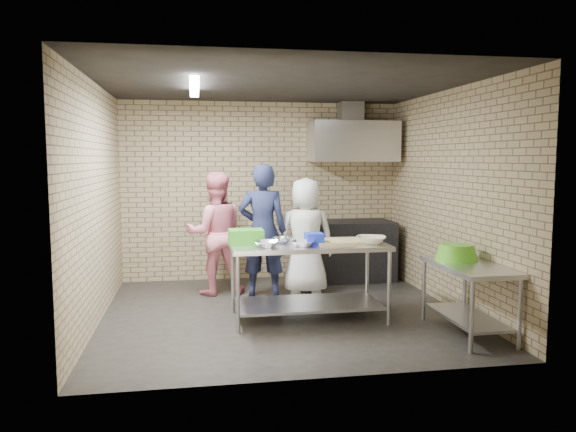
{
  "coord_description": "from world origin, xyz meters",
  "views": [
    {
      "loc": [
        -1.02,
        -6.36,
        1.85
      ],
      "look_at": [
        0.1,
        0.2,
        1.15
      ],
      "focal_mm": 34.3,
      "sensor_mm": 36.0,
      "label": 1
    }
  ],
  "objects_px": {
    "man_navy": "(263,230)",
    "woman_white": "(306,236)",
    "side_counter": "(468,299)",
    "green_crate": "(246,236)",
    "prep_table": "(308,281)",
    "green_basin": "(456,252)",
    "blue_tub": "(314,239)",
    "woman_pink": "(215,233)",
    "stove": "(353,250)",
    "bottle_green": "(377,148)"
  },
  "relations": [
    {
      "from": "side_counter",
      "to": "woman_white",
      "type": "relative_size",
      "value": 0.75
    },
    {
      "from": "blue_tub",
      "to": "green_basin",
      "type": "height_order",
      "value": "blue_tub"
    },
    {
      "from": "prep_table",
      "to": "man_navy",
      "type": "distance_m",
      "value": 1.3
    },
    {
      "from": "stove",
      "to": "green_crate",
      "type": "xyz_separation_m",
      "value": [
        -1.8,
        -1.81,
        0.51
      ]
    },
    {
      "from": "side_counter",
      "to": "blue_tub",
      "type": "height_order",
      "value": "blue_tub"
    },
    {
      "from": "woman_white",
      "to": "prep_table",
      "type": "bearing_deg",
      "value": 82.5
    },
    {
      "from": "blue_tub",
      "to": "man_navy",
      "type": "height_order",
      "value": "man_navy"
    },
    {
      "from": "stove",
      "to": "woman_pink",
      "type": "height_order",
      "value": "woman_pink"
    },
    {
      "from": "side_counter",
      "to": "woman_white",
      "type": "distance_m",
      "value": 2.45
    },
    {
      "from": "prep_table",
      "to": "man_navy",
      "type": "relative_size",
      "value": 0.99
    },
    {
      "from": "side_counter",
      "to": "blue_tub",
      "type": "distance_m",
      "value": 1.76
    },
    {
      "from": "woman_white",
      "to": "green_basin",
      "type": "bearing_deg",
      "value": 129.58
    },
    {
      "from": "green_basin",
      "to": "woman_pink",
      "type": "bearing_deg",
      "value": 142.16
    },
    {
      "from": "prep_table",
      "to": "green_basin",
      "type": "bearing_deg",
      "value": -20.34
    },
    {
      "from": "prep_table",
      "to": "side_counter",
      "type": "distance_m",
      "value": 1.75
    },
    {
      "from": "prep_table",
      "to": "green_basin",
      "type": "xyz_separation_m",
      "value": [
        1.53,
        -0.57,
        0.39
      ]
    },
    {
      "from": "man_navy",
      "to": "woman_pink",
      "type": "distance_m",
      "value": 0.67
    },
    {
      "from": "stove",
      "to": "green_basin",
      "type": "bearing_deg",
      "value": -80.24
    },
    {
      "from": "prep_table",
      "to": "green_crate",
      "type": "relative_size",
      "value": 4.5
    },
    {
      "from": "side_counter",
      "to": "woman_pink",
      "type": "relative_size",
      "value": 0.72
    },
    {
      "from": "side_counter",
      "to": "woman_pink",
      "type": "height_order",
      "value": "woman_pink"
    },
    {
      "from": "stove",
      "to": "blue_tub",
      "type": "height_order",
      "value": "blue_tub"
    },
    {
      "from": "prep_table",
      "to": "stove",
      "type": "height_order",
      "value": "stove"
    },
    {
      "from": "green_basin",
      "to": "bottle_green",
      "type": "distance_m",
      "value": 2.98
    },
    {
      "from": "blue_tub",
      "to": "bottle_green",
      "type": "distance_m",
      "value": 2.92
    },
    {
      "from": "side_counter",
      "to": "bottle_green",
      "type": "relative_size",
      "value": 8.0
    },
    {
      "from": "woman_pink",
      "to": "side_counter",
      "type": "bearing_deg",
      "value": 133.86
    },
    {
      "from": "green_crate",
      "to": "green_basin",
      "type": "bearing_deg",
      "value": -17.13
    },
    {
      "from": "side_counter",
      "to": "green_crate",
      "type": "distance_m",
      "value": 2.51
    },
    {
      "from": "side_counter",
      "to": "woman_white",
      "type": "bearing_deg",
      "value": 123.66
    },
    {
      "from": "stove",
      "to": "man_navy",
      "type": "height_order",
      "value": "man_navy"
    },
    {
      "from": "green_basin",
      "to": "man_navy",
      "type": "relative_size",
      "value": 0.26
    },
    {
      "from": "green_basin",
      "to": "side_counter",
      "type": "bearing_deg",
      "value": -85.43
    },
    {
      "from": "blue_tub",
      "to": "green_crate",
      "type": "bearing_deg",
      "value": 163.65
    },
    {
      "from": "prep_table",
      "to": "green_crate",
      "type": "bearing_deg",
      "value": 170.27
    },
    {
      "from": "green_crate",
      "to": "man_navy",
      "type": "xyz_separation_m",
      "value": [
        0.32,
        1.05,
        -0.07
      ]
    },
    {
      "from": "blue_tub",
      "to": "green_basin",
      "type": "relative_size",
      "value": 0.43
    },
    {
      "from": "woman_pink",
      "to": "woman_white",
      "type": "distance_m",
      "value": 1.23
    },
    {
      "from": "prep_table",
      "to": "blue_tub",
      "type": "relative_size",
      "value": 9.0
    },
    {
      "from": "blue_tub",
      "to": "man_navy",
      "type": "xyz_separation_m",
      "value": [
        -0.43,
        1.27,
        -0.06
      ]
    },
    {
      "from": "man_navy",
      "to": "woman_white",
      "type": "bearing_deg",
      "value": -168.0
    },
    {
      "from": "green_crate",
      "to": "man_navy",
      "type": "bearing_deg",
      "value": 72.77
    },
    {
      "from": "prep_table",
      "to": "green_crate",
      "type": "distance_m",
      "value": 0.88
    },
    {
      "from": "stove",
      "to": "blue_tub",
      "type": "bearing_deg",
      "value": -117.34
    },
    {
      "from": "stove",
      "to": "green_basin",
      "type": "distance_m",
      "value": 2.57
    },
    {
      "from": "green_crate",
      "to": "woman_white",
      "type": "distance_m",
      "value": 1.42
    },
    {
      "from": "prep_table",
      "to": "woman_white",
      "type": "distance_m",
      "value": 1.26
    },
    {
      "from": "woman_white",
      "to": "man_navy",
      "type": "bearing_deg",
      "value": 4.89
    },
    {
      "from": "stove",
      "to": "green_basin",
      "type": "height_order",
      "value": "green_basin"
    },
    {
      "from": "man_navy",
      "to": "green_basin",
      "type": "bearing_deg",
      "value": 147.54
    }
  ]
}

